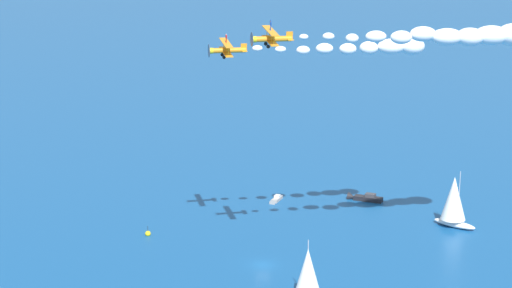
% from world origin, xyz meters
% --- Properties ---
extents(ground_plane, '(2000.00, 2000.00, 0.00)m').
position_xyz_m(ground_plane, '(0.00, 0.00, 0.00)').
color(ground_plane, navy).
extents(motorboat_near_centre, '(5.30, 3.64, 1.53)m').
position_xyz_m(motorboat_near_centre, '(37.61, -7.79, 0.41)').
color(motorboat_near_centre, '#9E9993').
rests_on(motorboat_near_centre, ground_plane).
extents(sailboat_far_stbd, '(8.10, 5.05, 10.10)m').
position_xyz_m(sailboat_far_stbd, '(-16.78, -5.07, 4.61)').
color(sailboat_far_stbd, gold).
rests_on(sailboat_far_stbd, ground_plane).
extents(motorboat_offshore, '(5.70, 7.69, 2.25)m').
position_xyz_m(motorboat_offshore, '(36.11, -27.27, 0.61)').
color(motorboat_offshore, black).
rests_on(motorboat_offshore, ground_plane).
extents(sailboat_trailing, '(8.43, 7.97, 11.70)m').
position_xyz_m(sailboat_trailing, '(16.44, -40.85, 5.34)').
color(sailboat_trailing, white).
rests_on(sailboat_trailing, ground_plane).
extents(marker_buoy, '(1.10, 1.10, 2.10)m').
position_xyz_m(marker_buoy, '(18.31, 20.30, 0.39)').
color(marker_buoy, yellow).
rests_on(marker_buoy, ground_plane).
extents(biplane_lead, '(7.45, 6.85, 3.65)m').
position_xyz_m(biplane_lead, '(-6.69, -0.31, 41.15)').
color(biplane_lead, orange).
extents(wingwalker_lead, '(0.92, 0.24, 1.78)m').
position_xyz_m(wingwalker_lead, '(-6.98, -0.32, 43.32)').
color(wingwalker_lead, '#1E4CB2').
extents(smoke_trail_lead, '(7.16, 40.97, 4.37)m').
position_xyz_m(smoke_trail_lead, '(-3.30, -34.30, 40.73)').
color(smoke_trail_lead, white).
extents(biplane_wingman, '(7.45, 6.85, 3.65)m').
position_xyz_m(biplane_wingman, '(6.18, 5.70, 37.80)').
color(biplane_wingman, orange).
extents(wingwalker_wingman, '(1.50, 0.24, 1.53)m').
position_xyz_m(wingwalker_wingman, '(5.90, 5.68, 39.93)').
color(wingwalker_wingman, red).
extents(smoke_trail_wingman, '(5.50, 32.26, 3.56)m').
position_xyz_m(smoke_trail_wingman, '(8.55, -21.97, 37.53)').
color(smoke_trail_wingman, white).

